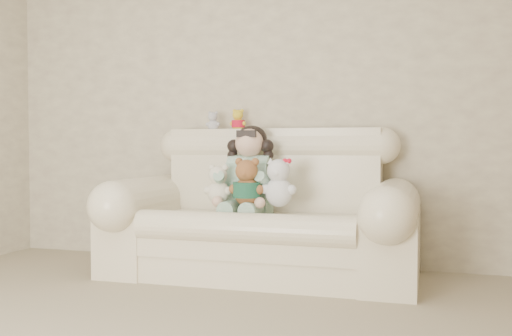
{
  "coord_description": "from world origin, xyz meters",
  "views": [
    {
      "loc": [
        1.14,
        -1.8,
        0.88
      ],
      "look_at": [
        0.02,
        1.9,
        0.75
      ],
      "focal_mm": 40.74,
      "sensor_mm": 36.0,
      "label": 1
    }
  ],
  "objects": [
    {
      "name": "cream_teddy",
      "position": [
        -0.25,
        1.9,
        0.66
      ],
      "size": [
        0.24,
        0.2,
        0.32
      ],
      "primitive_type": null,
      "rotation": [
        0.0,
        0.0,
        -0.23
      ],
      "color": "white",
      "rests_on": "sofa"
    },
    {
      "name": "yellow_mini_bear",
      "position": [
        -0.27,
        2.38,
        1.11
      ],
      "size": [
        0.13,
        0.1,
        0.2
      ],
      "primitive_type": null,
      "rotation": [
        0.0,
        0.0,
        -0.04
      ],
      "color": "yellow",
      "rests_on": "sofa"
    },
    {
      "name": "brown_teddy",
      "position": [
        -0.03,
        1.85,
        0.69
      ],
      "size": [
        0.28,
        0.25,
        0.37
      ],
      "primitive_type": null,
      "rotation": [
        0.0,
        0.0,
        -0.3
      ],
      "color": "brown",
      "rests_on": "sofa"
    },
    {
      "name": "seated_child",
      "position": [
        -0.08,
        2.08,
        0.74
      ],
      "size": [
        0.4,
        0.48,
        0.64
      ],
      "primitive_type": null,
      "rotation": [
        0.0,
        0.0,
        -0.05
      ],
      "color": "#307B53",
      "rests_on": "sofa"
    },
    {
      "name": "wall_back",
      "position": [
        0.0,
        2.5,
        1.3
      ],
      "size": [
        4.5,
        0.0,
        4.5
      ],
      "primitive_type": "plane",
      "rotation": [
        1.57,
        0.0,
        0.0
      ],
      "color": "beige",
      "rests_on": "ground"
    },
    {
      "name": "grey_mini_plush",
      "position": [
        -0.45,
        2.33,
        1.1
      ],
      "size": [
        0.12,
        0.09,
        0.18
      ],
      "primitive_type": null,
      "rotation": [
        0.0,
        0.0,
        -0.02
      ],
      "color": "#B7B6BD",
      "rests_on": "sofa"
    },
    {
      "name": "sofa",
      "position": [
        0.02,
        2.0,
        0.52
      ],
      "size": [
        2.1,
        0.95,
        1.03
      ],
      "primitive_type": null,
      "color": "beige",
      "rests_on": "floor"
    },
    {
      "name": "white_cat",
      "position": [
        0.18,
        1.88,
        0.69
      ],
      "size": [
        0.28,
        0.24,
        0.38
      ],
      "primitive_type": null,
      "rotation": [
        0.0,
        0.0,
        -0.23
      ],
      "color": "silver",
      "rests_on": "sofa"
    }
  ]
}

